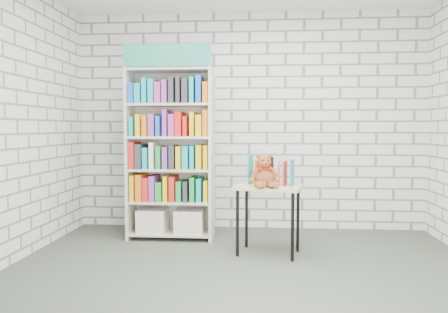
{
  "coord_description": "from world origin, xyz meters",
  "views": [
    {
      "loc": [
        0.12,
        -3.72,
        1.32
      ],
      "look_at": [
        -0.25,
        0.95,
        1.01
      ],
      "focal_mm": 35.0,
      "sensor_mm": 36.0,
      "label": 1
    }
  ],
  "objects": [
    {
      "name": "teddy_bear",
      "position": [
        0.18,
        0.69,
        0.85
      ],
      "size": [
        0.31,
        0.3,
        0.34
      ],
      "color": "brown",
      "rests_on": "display_table"
    },
    {
      "name": "display_table",
      "position": [
        0.23,
        0.79,
        0.62
      ],
      "size": [
        0.76,
        0.6,
        0.72
      ],
      "color": "#CCB77A",
      "rests_on": "ground"
    },
    {
      "name": "table_books",
      "position": [
        0.25,
        0.89,
        0.86
      ],
      "size": [
        0.5,
        0.31,
        0.28
      ],
      "color": "#2AA4B7",
      "rests_on": "display_table"
    },
    {
      "name": "ground",
      "position": [
        0.0,
        0.0,
        0.0
      ],
      "size": [
        4.5,
        4.5,
        0.0
      ],
      "primitive_type": "plane",
      "color": "#3E463B",
      "rests_on": "ground"
    },
    {
      "name": "room_shell",
      "position": [
        0.0,
        0.0,
        1.78
      ],
      "size": [
        4.52,
        4.02,
        2.81
      ],
      "color": "silver",
      "rests_on": "ground"
    },
    {
      "name": "bookshelf",
      "position": [
        -0.91,
        1.36,
        1.03
      ],
      "size": [
        1.0,
        0.39,
        2.25
      ],
      "color": "beige",
      "rests_on": "ground"
    }
  ]
}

